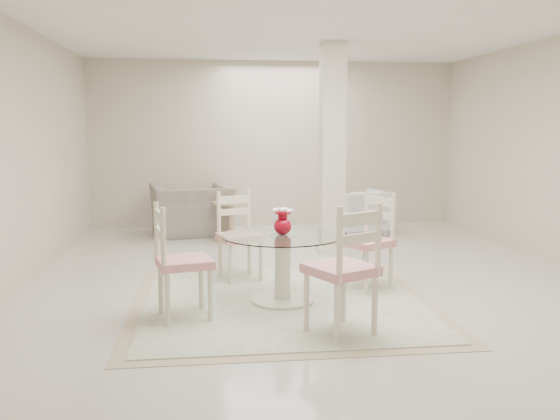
{
  "coord_description": "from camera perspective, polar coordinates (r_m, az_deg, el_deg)",
  "views": [
    {
      "loc": [
        -1.09,
        -6.25,
        1.63
      ],
      "look_at": [
        -0.43,
        -0.74,
        0.85
      ],
      "focal_mm": 38.0,
      "sensor_mm": 36.0,
      "label": 1
    }
  ],
  "objects": [
    {
      "name": "area_rug",
      "position": [
        5.6,
        0.25,
        -8.85
      ],
      "size": [
        2.77,
        2.77,
        0.02
      ],
      "color": "tan",
      "rests_on": "ground"
    },
    {
      "name": "room_shell",
      "position": [
        6.35,
        3.06,
        10.01
      ],
      "size": [
        6.02,
        7.02,
        2.71
      ],
      "color": "beige",
      "rests_on": "ground"
    },
    {
      "name": "dining_chair_south",
      "position": [
        4.6,
        6.48,
        -4.81
      ],
      "size": [
        0.63,
        0.63,
        1.16
      ],
      "rotation": [
        0.0,
        0.0,
        3.61
      ],
      "color": "#EFE0C5",
      "rests_on": "ground"
    },
    {
      "name": "red_vase",
      "position": [
        5.43,
        0.25,
        -1.15
      ],
      "size": [
        0.19,
        0.16,
        0.25
      ],
      "color": "#A40518",
      "rests_on": "dining_table"
    },
    {
      "name": "ground",
      "position": [
        6.55,
        2.94,
        -6.43
      ],
      "size": [
        7.0,
        7.0,
        0.0
      ],
      "primitive_type": "plane",
      "color": "beige",
      "rests_on": "ground"
    },
    {
      "name": "dining_table",
      "position": [
        5.51,
        0.25,
        -5.64
      ],
      "size": [
        1.13,
        1.13,
        0.65
      ],
      "rotation": [
        0.0,
        0.0,
        0.37
      ],
      "color": "beige",
      "rests_on": "ground"
    },
    {
      "name": "side_table",
      "position": [
        8.61,
        -4.67,
        -1.19
      ],
      "size": [
        0.55,
        0.55,
        0.57
      ],
      "color": "tan",
      "rests_on": "ground"
    },
    {
      "name": "dining_chair_east",
      "position": [
        6.02,
        8.75,
        -2.25
      ],
      "size": [
        0.6,
        0.6,
        1.08
      ],
      "rotation": [
        0.0,
        0.0,
        -1.01
      ],
      "color": "beige",
      "rests_on": "ground"
    },
    {
      "name": "column",
      "position": [
        7.72,
        5.03,
        5.87
      ],
      "size": [
        0.3,
        0.3,
        2.7
      ],
      "primitive_type": "cube",
      "color": "beige",
      "rests_on": "ground"
    },
    {
      "name": "dining_chair_north",
      "position": [
        6.37,
        -4.1,
        -1.83
      ],
      "size": [
        0.52,
        0.52,
        1.04
      ],
      "rotation": [
        0.0,
        0.0,
        0.29
      ],
      "color": "beige",
      "rests_on": "ground"
    },
    {
      "name": "recliner_taupe",
      "position": [
        9.12,
        -8.48,
        0.0
      ],
      "size": [
        1.34,
        1.22,
        0.76
      ],
      "primitive_type": "imported",
      "rotation": [
        0.0,
        0.0,
        3.33
      ],
      "color": "gray",
      "rests_on": "ground"
    },
    {
      "name": "dining_chair_west",
      "position": [
        5.07,
        -10.0,
        -4.12
      ],
      "size": [
        0.53,
        0.53,
        1.09
      ],
      "rotation": [
        0.0,
        0.0,
        1.8
      ],
      "color": "beige",
      "rests_on": "ground"
    },
    {
      "name": "armchair_white",
      "position": [
        9.21,
        7.61,
        -0.14
      ],
      "size": [
        0.87,
        0.88,
        0.68
      ],
      "primitive_type": "imported",
      "rotation": [
        0.0,
        0.0,
        3.35
      ],
      "color": "silver",
      "rests_on": "ground"
    }
  ]
}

